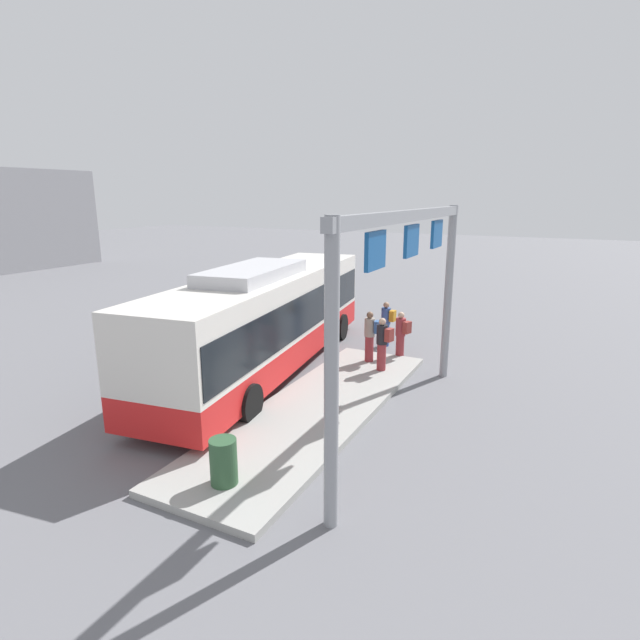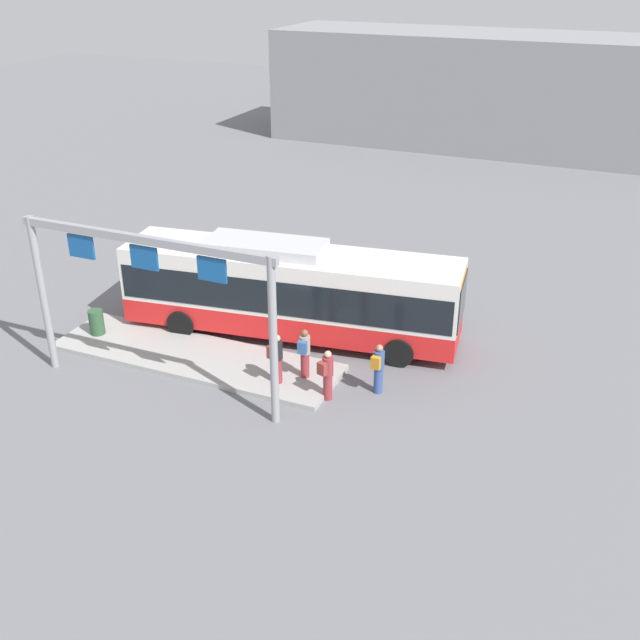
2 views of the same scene
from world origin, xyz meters
TOP-DOWN VIEW (x-y plane):
  - ground_plane at (0.00, 0.00)m, footprint 120.00×120.00m
  - platform_curb at (-2.19, -2.91)m, footprint 10.00×2.80m
  - bus_main at (-0.01, -0.00)m, footprint 12.05×4.06m
  - person_boarding at (4.16, -2.52)m, footprint 0.36×0.54m
  - person_waiting_near at (2.86, -3.50)m, footprint 0.46×0.59m
  - person_waiting_mid at (1.15, -3.45)m, footprint 0.42×0.58m
  - person_waiting_far at (1.80, -2.80)m, footprint 0.38×0.55m
  - platform_sign_gantry at (-2.13, -5.19)m, footprint 8.54×0.24m
  - trash_bin at (-6.19, -2.95)m, footprint 0.52×0.52m

SIDE VIEW (x-z plane):
  - ground_plane at x=0.00m, z-range 0.00..0.00m
  - platform_curb at x=-2.19m, z-range 0.00..0.16m
  - trash_bin at x=-6.19m, z-range 0.16..1.06m
  - person_boarding at x=4.16m, z-range 0.06..1.73m
  - person_waiting_near at x=2.86m, z-range 0.06..1.73m
  - person_waiting_mid at x=1.15m, z-range 0.22..1.89m
  - person_waiting_far at x=1.80m, z-range 0.22..1.89m
  - bus_main at x=-0.01m, z-range 0.08..3.54m
  - platform_sign_gantry at x=-2.13m, z-range 1.11..6.31m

